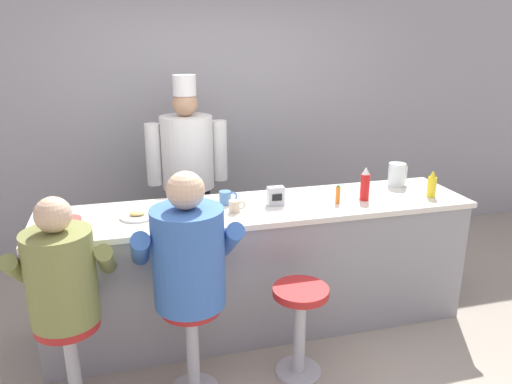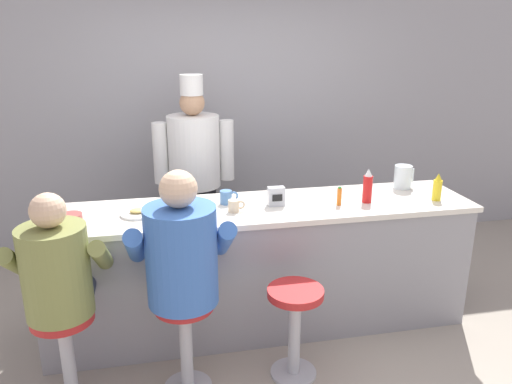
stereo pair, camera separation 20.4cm
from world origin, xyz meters
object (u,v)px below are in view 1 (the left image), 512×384
at_px(diner_seated_blue, 188,262).
at_px(ketchup_bottle_red, 365,185).
at_px(empty_stool_round, 300,317).
at_px(breakfast_plate, 138,216).
at_px(cook_in_whites_near, 188,169).
at_px(coffee_mug_tan, 235,206).
at_px(water_pitcher_clear, 397,175).
at_px(mustard_bottle_yellow, 432,185).
at_px(hot_sauce_bottle_orange, 338,195).
at_px(diner_seated_olive, 63,284).
at_px(cereal_bowl, 70,222).
at_px(coffee_mug_blue, 226,198).
at_px(napkin_dispenser_chrome, 276,196).

bearing_deg(diner_seated_blue, ketchup_bottle_red, 21.01).
bearing_deg(empty_stool_round, ketchup_bottle_red, 39.27).
height_order(breakfast_plate, diner_seated_blue, diner_seated_blue).
xyz_separation_m(breakfast_plate, cook_in_whites_near, (0.48, 1.02, 0.02)).
xyz_separation_m(coffee_mug_tan, diner_seated_blue, (-0.41, -0.54, -0.13)).
bearing_deg(ketchup_bottle_red, diner_seated_blue, -158.99).
bearing_deg(breakfast_plate, coffee_mug_tan, -5.59).
bearing_deg(water_pitcher_clear, mustard_bottle_yellow, -71.89).
height_order(hot_sauce_bottle_orange, empty_stool_round, hot_sauce_bottle_orange).
distance_m(mustard_bottle_yellow, water_pitcher_clear, 0.35).
bearing_deg(water_pitcher_clear, diner_seated_olive, -162.13).
distance_m(water_pitcher_clear, diner_seated_blue, 2.01).
relative_size(coffee_mug_tan, cook_in_whites_near, 0.07).
height_order(hot_sauce_bottle_orange, breakfast_plate, hot_sauce_bottle_orange).
bearing_deg(mustard_bottle_yellow, ketchup_bottle_red, 173.56).
xyz_separation_m(hot_sauce_bottle_orange, cereal_bowl, (-1.87, 0.03, -0.04)).
height_order(diner_seated_olive, diner_seated_blue, diner_seated_blue).
xyz_separation_m(mustard_bottle_yellow, hot_sauce_bottle_orange, (-0.76, 0.04, -0.03)).
distance_m(ketchup_bottle_red, water_pitcher_clear, 0.50).
distance_m(water_pitcher_clear, diner_seated_olive, 2.67).
distance_m(hot_sauce_bottle_orange, water_pitcher_clear, 0.71).
xyz_separation_m(hot_sauce_bottle_orange, empty_stool_round, (-0.48, -0.56, -0.61)).
relative_size(mustard_bottle_yellow, hot_sauce_bottle_orange, 1.50).
xyz_separation_m(water_pitcher_clear, diner_seated_blue, (-1.83, -0.81, -0.18)).
relative_size(cereal_bowl, diner_seated_blue, 0.10).
xyz_separation_m(hot_sauce_bottle_orange, breakfast_plate, (-1.44, 0.08, -0.05)).
distance_m(ketchup_bottle_red, diner_seated_blue, 1.52).
bearing_deg(diner_seated_blue, empty_stool_round, -2.96).
height_order(ketchup_bottle_red, hot_sauce_bottle_orange, ketchup_bottle_red).
relative_size(coffee_mug_tan, diner_seated_olive, 0.09).
xyz_separation_m(ketchup_bottle_red, diner_seated_blue, (-1.41, -0.54, -0.21)).
height_order(mustard_bottle_yellow, cereal_bowl, mustard_bottle_yellow).
relative_size(mustard_bottle_yellow, breakfast_plate, 0.88).
distance_m(diner_seated_blue, cook_in_whites_near, 1.64).
relative_size(coffee_mug_blue, empty_stool_round, 0.22).
xyz_separation_m(water_pitcher_clear, empty_stool_round, (-1.13, -0.85, -0.64)).
bearing_deg(napkin_dispenser_chrome, mustard_bottle_yellow, -5.78).
bearing_deg(cereal_bowl, coffee_mug_blue, 8.73).
relative_size(diner_seated_blue, empty_stool_round, 2.29).
relative_size(coffee_mug_blue, napkin_dispenser_chrome, 0.98).
distance_m(ketchup_bottle_red, coffee_mug_blue, 1.04).
bearing_deg(cereal_bowl, napkin_dispenser_chrome, 2.01).
bearing_deg(mustard_bottle_yellow, cook_in_whites_near, 146.34).
relative_size(empty_stool_round, cook_in_whites_near, 0.35).
relative_size(napkin_dispenser_chrome, diner_seated_olive, 0.10).
bearing_deg(cook_in_whites_near, coffee_mug_blue, -80.10).
relative_size(diner_seated_olive, cook_in_whites_near, 0.74).
bearing_deg(mustard_bottle_yellow, water_pitcher_clear, 108.11).
height_order(ketchup_bottle_red, cook_in_whites_near, cook_in_whites_near).
relative_size(water_pitcher_clear, breakfast_plate, 0.79).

